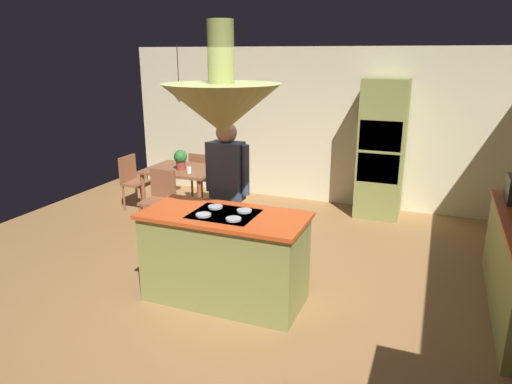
% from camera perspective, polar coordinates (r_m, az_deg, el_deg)
% --- Properties ---
extents(ground, '(8.16, 8.16, 0.00)m').
position_cam_1_polar(ground, '(5.12, -2.75, -11.88)').
color(ground, '#9E7042').
extents(wall_back, '(6.80, 0.10, 2.55)m').
position_cam_1_polar(wall_back, '(7.86, 7.61, 7.97)').
color(wall_back, beige).
rests_on(wall_back, ground).
extents(kitchen_island, '(1.64, 0.78, 0.95)m').
position_cam_1_polar(kitchen_island, '(4.75, -3.83, -7.94)').
color(kitchen_island, '#8C934C').
rests_on(kitchen_island, ground).
extents(oven_tower, '(0.66, 0.62, 2.10)m').
position_cam_1_polar(oven_tower, '(7.31, 15.16, 5.09)').
color(oven_tower, '#8C934C').
rests_on(oven_tower, ground).
extents(dining_table, '(1.08, 0.87, 0.76)m').
position_cam_1_polar(dining_table, '(7.20, -8.96, 2.10)').
color(dining_table, brown).
rests_on(dining_table, ground).
extents(person_at_island, '(0.53, 0.23, 1.73)m').
position_cam_1_polar(person_at_island, '(5.23, -3.52, 0.61)').
color(person_at_island, tan).
rests_on(person_at_island, ground).
extents(range_hood, '(1.10, 1.10, 1.00)m').
position_cam_1_polar(range_hood, '(4.34, -4.22, 10.54)').
color(range_hood, '#8C934C').
extents(pendant_light_over_table, '(0.32, 0.32, 0.82)m').
position_cam_1_polar(pendant_light_over_table, '(7.00, -9.41, 11.68)').
color(pendant_light_over_table, '#E0B266').
extents(chair_facing_island, '(0.40, 0.40, 0.87)m').
position_cam_1_polar(chair_facing_island, '(6.71, -11.72, -0.50)').
color(chair_facing_island, brown).
rests_on(chair_facing_island, ground).
extents(chair_by_back_wall, '(0.40, 0.40, 0.87)m').
position_cam_1_polar(chair_by_back_wall, '(7.79, -6.49, 2.14)').
color(chair_by_back_wall, brown).
rests_on(chair_by_back_wall, ground).
extents(chair_at_corner, '(0.40, 0.40, 0.87)m').
position_cam_1_polar(chair_at_corner, '(7.74, -14.79, 1.58)').
color(chair_at_corner, brown).
rests_on(chair_at_corner, ground).
extents(potted_plant_on_table, '(0.20, 0.20, 0.30)m').
position_cam_1_polar(potted_plant_on_table, '(7.06, -9.25, 4.06)').
color(potted_plant_on_table, '#99382D').
rests_on(potted_plant_on_table, dining_table).
extents(cup_on_table, '(0.07, 0.07, 0.09)m').
position_cam_1_polar(cup_on_table, '(6.87, -8.22, 2.69)').
color(cup_on_table, white).
rests_on(cup_on_table, dining_table).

